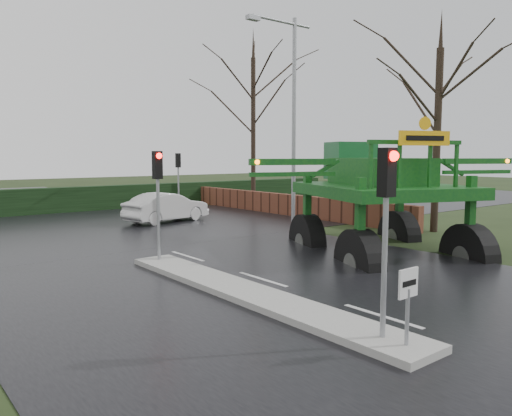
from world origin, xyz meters
TOP-DOWN VIEW (x-y plane):
  - ground at (0.00, 0.00)m, footprint 140.00×140.00m
  - road_main at (0.00, 10.00)m, footprint 14.00×80.00m
  - road_cross at (0.00, 16.00)m, footprint 80.00×12.00m
  - median_island at (-1.30, 3.00)m, footprint 1.20×10.00m
  - hedge_row at (0.00, 24.00)m, footprint 44.00×0.90m
  - brick_wall at (10.50, 16.00)m, footprint 0.40×20.00m
  - keep_left_sign at (-1.30, -1.50)m, footprint 0.50×0.07m
  - traffic_signal_near at (-1.30, -1.01)m, footprint 0.26×0.33m
  - traffic_signal_mid at (-1.30, 7.49)m, footprint 0.26×0.33m
  - traffic_signal_far at (6.50, 20.01)m, footprint 0.26×0.33m
  - street_light_right at (8.19, 12.00)m, footprint 3.85×0.30m
  - tree_right_near at (11.50, 6.00)m, footprint 5.60×5.60m
  - tree_right_far at (13.00, 21.00)m, footprint 7.00×7.00m
  - crop_sprayer at (3.60, 3.80)m, footprint 9.63×7.64m
  - white_sedan at (3.69, 16.27)m, footprint 4.75×2.47m

SIDE VIEW (x-z plane):
  - ground at x=0.00m, z-range 0.00..0.00m
  - white_sedan at x=3.69m, z-range -0.74..0.74m
  - road_main at x=0.00m, z-range -0.01..0.01m
  - road_cross at x=0.00m, z-range 0.00..0.02m
  - median_island at x=-1.30m, z-range 0.01..0.17m
  - brick_wall at x=10.50m, z-range 0.00..1.20m
  - hedge_row at x=0.00m, z-range 0.00..1.50m
  - keep_left_sign at x=-1.30m, z-range 0.38..1.73m
  - traffic_signal_near at x=-1.30m, z-range 0.83..4.35m
  - traffic_signal_mid at x=-1.30m, z-range 0.83..4.35m
  - traffic_signal_far at x=6.50m, z-range 0.83..4.35m
  - crop_sprayer at x=3.60m, z-range -0.15..5.56m
  - tree_right_near at x=11.50m, z-range 0.38..10.02m
  - street_light_right at x=8.19m, z-range 0.99..10.99m
  - tree_right_far at x=13.00m, z-range 0.47..12.52m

